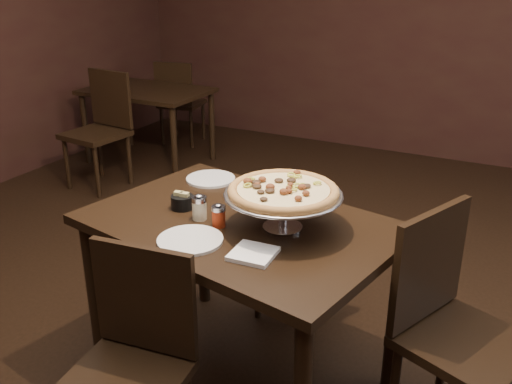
% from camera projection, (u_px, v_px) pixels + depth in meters
% --- Properties ---
extents(room, '(6.04, 7.04, 2.84)m').
position_uv_depth(room, '(268.00, 65.00, 2.19)').
color(room, black).
rests_on(room, ground).
extents(dining_table, '(1.39, 1.06, 0.78)m').
position_uv_depth(dining_table, '(240.00, 243.00, 2.38)').
color(dining_table, black).
rests_on(dining_table, ground).
extents(background_table, '(1.10, 0.73, 0.69)m').
position_uv_depth(background_table, '(147.00, 99.00, 5.21)').
color(background_table, black).
rests_on(background_table, ground).
extents(pizza_stand, '(0.47, 0.47, 0.19)m').
position_uv_depth(pizza_stand, '(283.00, 191.00, 2.22)').
color(pizza_stand, '#B0B0B7').
rests_on(pizza_stand, dining_table).
extents(parmesan_shaker, '(0.06, 0.06, 0.11)m').
position_uv_depth(parmesan_shaker, '(199.00, 207.00, 2.34)').
color(parmesan_shaker, beige).
rests_on(parmesan_shaker, dining_table).
extents(pepper_flake_shaker, '(0.06, 0.06, 0.10)m').
position_uv_depth(pepper_flake_shaker, '(219.00, 216.00, 2.28)').
color(pepper_flake_shaker, maroon).
rests_on(pepper_flake_shaker, dining_table).
extents(packet_caddy, '(0.10, 0.10, 0.08)m').
position_uv_depth(packet_caddy, '(182.00, 201.00, 2.45)').
color(packet_caddy, black).
rests_on(packet_caddy, dining_table).
extents(napkin_stack, '(0.16, 0.16, 0.02)m').
position_uv_depth(napkin_stack, '(253.00, 254.00, 2.06)').
color(napkin_stack, white).
rests_on(napkin_stack, dining_table).
extents(plate_left, '(0.24, 0.24, 0.01)m').
position_uv_depth(plate_left, '(211.00, 179.00, 2.77)').
color(plate_left, silver).
rests_on(plate_left, dining_table).
extents(plate_near, '(0.25, 0.25, 0.01)m').
position_uv_depth(plate_near, '(190.00, 240.00, 2.17)').
color(plate_near, silver).
rests_on(plate_near, dining_table).
extents(serving_spatula, '(0.17, 0.17, 0.02)m').
position_uv_depth(serving_spatula, '(277.00, 206.00, 2.10)').
color(serving_spatula, '#B0B0B7').
rests_on(serving_spatula, pizza_stand).
extents(chair_far, '(0.43, 0.43, 0.82)m').
position_uv_depth(chair_far, '(292.00, 239.00, 2.92)').
color(chair_far, black).
rests_on(chair_far, ground).
extents(chair_near, '(0.44, 0.44, 0.86)m').
position_uv_depth(chair_near, '(131.00, 359.00, 2.01)').
color(chair_near, black).
rests_on(chair_near, ground).
extents(chair_side, '(0.57, 0.57, 0.93)m').
position_uv_depth(chair_side, '(451.00, 322.00, 2.16)').
color(chair_side, black).
rests_on(chair_side, ground).
extents(bg_chair_far, '(0.46, 0.46, 0.85)m').
position_uv_depth(bg_chair_far, '(179.00, 99.00, 5.76)').
color(bg_chair_far, black).
rests_on(bg_chair_far, ground).
extents(bg_chair_near, '(0.49, 0.49, 0.94)m').
position_uv_depth(bg_chair_near, '(102.00, 125.00, 4.69)').
color(bg_chair_near, black).
rests_on(bg_chair_near, ground).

